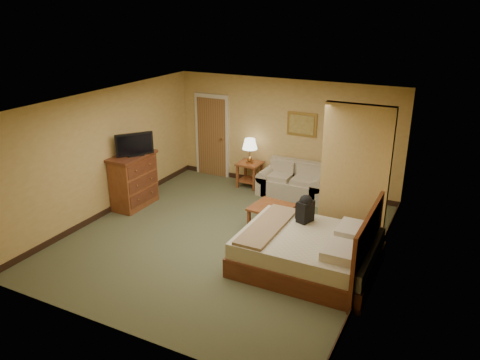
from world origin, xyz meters
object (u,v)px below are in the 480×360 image
Objects in this scene: loveseat at (293,185)px; bed at (311,251)px; coffee_table at (272,213)px; dresser at (134,180)px.

bed reaches higher than loveseat.
dresser reaches higher than coffee_table.
dresser is at bearing -174.48° from coffee_table.
loveseat is 1.91× the size of coffee_table.
loveseat is 1.82m from coffee_table.
bed reaches higher than coffee_table.
dresser is (-2.89, -2.10, 0.33)m from loveseat.
bed is at bearing -42.78° from coffee_table.
coffee_table is 1.59m from bed.
coffee_table is at bearing 5.52° from dresser.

